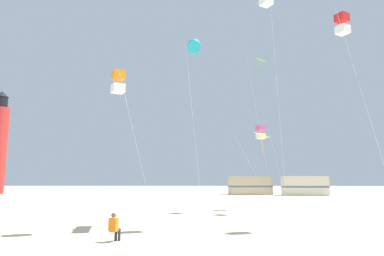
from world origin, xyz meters
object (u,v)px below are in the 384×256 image
object	(u,v)px
kite_box_scarlet	(342,24)
rv_van_tan	(250,185)
kite_tube_cyan	(194,47)
kite_diamond_gold	(261,138)
kite_box_rainbow	(261,132)
kite_diamond_lime	(261,66)
rv_van_cream	(305,186)
kite_flyer_standing	(114,226)
kite_box_orange	(118,82)

from	to	relation	value
kite_box_scarlet	rv_van_tan	xyz separation A→B (m)	(0.06, 34.49, -9.58)
kite_tube_cyan	kite_diamond_gold	bearing A→B (deg)	50.63
rv_van_tan	kite_box_rainbow	bearing A→B (deg)	-99.68
kite_box_rainbow	kite_diamond_gold	world-z (taller)	kite_box_rainbow
kite_diamond_gold	kite_box_scarlet	bearing A→B (deg)	-64.41
kite_diamond_lime	rv_van_tan	distance (m)	27.71
kite_diamond_gold	kite_diamond_lime	distance (m)	6.43
rv_van_tan	kite_tube_cyan	bearing A→B (deg)	-107.05
kite_tube_cyan	kite_diamond_lime	bearing A→B (deg)	55.84
rv_van_cream	kite_flyer_standing	bearing A→B (deg)	-114.74
kite_flyer_standing	rv_van_cream	xyz separation A→B (m)	(19.24, 36.34, 0.78)
kite_box_scarlet	rv_van_cream	xyz separation A→B (m)	(7.81, 32.72, -9.58)
kite_flyer_standing	kite_tube_cyan	world-z (taller)	kite_tube_cyan
kite_tube_cyan	kite_box_rainbow	bearing A→B (deg)	59.87
kite_tube_cyan	rv_van_tan	bearing A→B (deg)	76.14
kite_diamond_gold	rv_van_tan	distance (m)	28.08
kite_flyer_standing	kite_box_orange	bearing A→B (deg)	-57.45
kite_flyer_standing	kite_diamond_gold	size ratio (longest dim) A/B	0.20
kite_diamond_lime	rv_van_cream	distance (m)	28.02
kite_box_scarlet	kite_box_rainbow	bearing A→B (deg)	104.25
kite_diamond_gold	kite_box_rainbow	bearing A→B (deg)	79.80
kite_flyer_standing	kite_diamond_gold	world-z (taller)	kite_diamond_gold
kite_diamond_gold	rv_van_cream	world-z (taller)	kite_diamond_gold
kite_flyer_standing	kite_box_orange	size ratio (longest dim) A/B	0.15
kite_diamond_lime	rv_van_cream	size ratio (longest dim) A/B	1.89
rv_van_tan	rv_van_cream	xyz separation A→B (m)	(7.75, -1.78, 0.00)
kite_diamond_lime	rv_van_tan	xyz separation A→B (m)	(2.89, 25.61, -10.19)
kite_flyer_standing	kite_box_rainbow	distance (m)	17.59
kite_flyer_standing	kite_tube_cyan	distance (m)	10.97
kite_diamond_gold	rv_van_cream	distance (m)	28.39
rv_van_cream	kite_diamond_gold	bearing A→B (deg)	-110.18
kite_diamond_gold	kite_box_orange	world-z (taller)	kite_box_orange
kite_flyer_standing	kite_box_orange	world-z (taller)	kite_box_orange
kite_flyer_standing	rv_van_tan	world-z (taller)	rv_van_tan
kite_box_rainbow	kite_diamond_lime	bearing A→B (deg)	-95.57
kite_box_orange	rv_van_cream	distance (m)	39.75
kite_box_rainbow	rv_van_tan	world-z (taller)	kite_box_rainbow
kite_box_scarlet	kite_diamond_lime	bearing A→B (deg)	107.64
kite_tube_cyan	kite_box_scarlet	bearing A→B (deg)	-6.53
kite_diamond_gold	rv_van_tan	world-z (taller)	kite_diamond_gold
kite_box_orange	kite_box_scarlet	distance (m)	12.63
kite_tube_cyan	kite_diamond_lime	size ratio (longest dim) A/B	0.87
kite_box_orange	kite_box_scarlet	bearing A→B (deg)	5.70
rv_van_tan	kite_box_scarlet	bearing A→B (deg)	-93.29
kite_diamond_lime	kite_box_orange	size ratio (longest dim) A/B	1.56
kite_box_rainbow	kite_tube_cyan	world-z (taller)	kite_tube_cyan
kite_tube_cyan	kite_box_orange	distance (m)	5.14
kite_box_scarlet	kite_box_orange	bearing A→B (deg)	-174.30
kite_box_orange	kite_tube_cyan	bearing A→B (deg)	29.27
kite_diamond_gold	kite_box_scarlet	distance (m)	9.44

